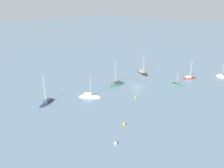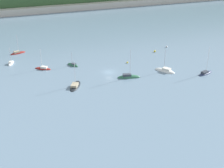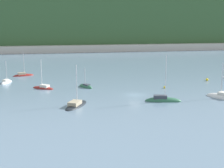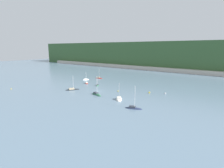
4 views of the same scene
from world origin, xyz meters
name	(u,v)px [view 1 (image 1 of 4)]	position (x,y,z in m)	size (l,w,h in m)	color
ground_plane	(137,86)	(0.00, 0.00, 0.00)	(600.00, 600.00, 0.00)	slate
sailboat_0	(143,73)	(-14.70, -7.21, 0.14)	(6.67, 8.92, 9.24)	black
sailboat_1	(189,78)	(-21.89, 11.78, 0.13)	(6.41, 5.41, 8.36)	maroon
sailboat_2	(116,85)	(4.66, -6.99, 0.12)	(8.38, 4.20, 11.31)	#2D6647
sailboat_3	(176,85)	(-10.65, 11.07, 0.06)	(4.16, 5.32, 6.20)	#2D6647
sailboat_4	(221,77)	(-32.53, 21.75, 0.10)	(3.38, 5.38, 7.11)	white
sailboat_5	(90,97)	(19.38, -6.75, 0.11)	(6.65, 8.12, 9.21)	white
sailboat_6	(47,103)	(31.76, -13.96, 0.15)	(7.63, 4.37, 10.43)	#232D4C
mooring_buoy_0	(116,143)	(33.94, 17.02, 0.40)	(0.79, 0.79, 0.79)	white
mooring_buoy_1	(141,54)	(-46.08, -29.04, 0.26)	(0.52, 0.52, 0.52)	yellow
mooring_buoy_2	(124,124)	(26.08, 13.51, 0.40)	(0.79, 0.79, 0.79)	yellow
mooring_buoy_3	(135,98)	(9.89, 5.93, 0.30)	(0.61, 0.61, 0.61)	yellow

